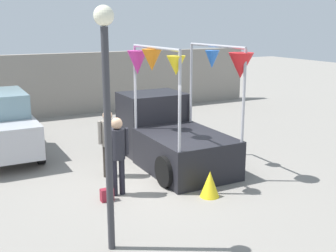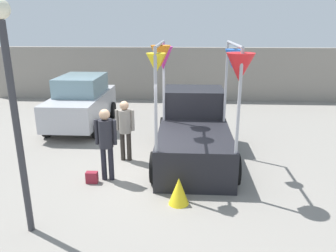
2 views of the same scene
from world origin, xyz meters
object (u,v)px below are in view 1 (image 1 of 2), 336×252
at_px(person_vendor, 108,137).
at_px(street_lamp, 107,98).
at_px(parked_car, 0,124).
at_px(person_customer, 117,149).
at_px(vendor_truck, 167,130).
at_px(handbag, 107,195).
at_px(folded_kite_bundle_sunflower, 210,184).

bearing_deg(person_vendor, street_lamp, -109.36).
height_order(parked_car, person_customer, parked_car).
relative_size(vendor_truck, handbag, 14.69).
xyz_separation_m(vendor_truck, person_customer, (-2.12, -1.66, 0.21)).
height_order(person_vendor, folded_kite_bundle_sunflower, person_vendor).
height_order(person_vendor, handbag, person_vendor).
relative_size(parked_car, person_customer, 2.22).
bearing_deg(vendor_truck, parked_car, 146.69).
bearing_deg(person_customer, handbag, -150.26).
bearing_deg(folded_kite_bundle_sunflower, vendor_truck, 82.72).
relative_size(parked_car, street_lamp, 0.98).
relative_size(person_vendor, street_lamp, 0.42).
xyz_separation_m(person_customer, handbag, (-0.35, -0.20, -0.96)).
relative_size(person_customer, street_lamp, 0.44).
bearing_deg(folded_kite_bundle_sunflower, handbag, 158.26).
bearing_deg(parked_car, person_customer, -65.67).
height_order(parked_car, street_lamp, street_lamp).
distance_m(person_customer, street_lamp, 2.81).
relative_size(parked_car, folded_kite_bundle_sunflower, 6.67).
height_order(vendor_truck, folded_kite_bundle_sunflower, vendor_truck).
xyz_separation_m(street_lamp, folded_kite_bundle_sunflower, (2.74, 1.10, -2.34)).
bearing_deg(street_lamp, person_customer, 65.91).
bearing_deg(vendor_truck, person_customer, -141.90).
bearing_deg(person_vendor, folded_kite_bundle_sunflower, -55.89).
xyz_separation_m(person_customer, person_vendor, (0.23, 1.24, -0.06)).
bearing_deg(parked_car, handbag, -70.43).
distance_m(person_vendor, folded_kite_bundle_sunflower, 2.85).
bearing_deg(person_customer, person_vendor, 79.49).
relative_size(vendor_truck, person_customer, 2.29).
relative_size(vendor_truck, person_vendor, 2.41).
bearing_deg(person_customer, parked_car, 114.33).
bearing_deg(vendor_truck, handbag, -142.98).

